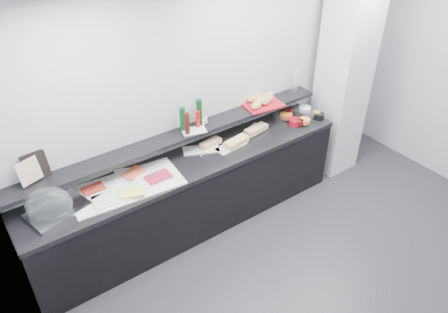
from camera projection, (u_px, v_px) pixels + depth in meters
ground at (348, 294)px, 4.26m from camera, size 5.00×5.00×0.00m
back_wall at (228, 94)px, 4.83m from camera, size 5.00×0.02×2.70m
ceiling at (418, 16)px, 2.72m from camera, size 5.00×5.00×0.00m
column at (344, 72)px, 5.31m from camera, size 0.50×0.50×2.70m
buffet_cabinet at (192, 196)px, 4.82m from camera, size 3.60×0.60×0.85m
counter_top at (191, 163)px, 4.56m from camera, size 3.62×0.62×0.05m
wall_shelf at (181, 135)px, 4.53m from camera, size 3.60×0.25×0.04m
cloche_base at (58, 211)px, 3.88m from camera, size 0.58×0.46×0.04m
cloche_dome at (49, 204)px, 3.79m from camera, size 0.47×0.40×0.34m
linen_runner at (127, 187)px, 4.19m from camera, size 1.10×0.60×0.01m
platter_meat_a at (98, 189)px, 4.13m from camera, size 0.34×0.27×0.01m
food_meat_a at (93, 189)px, 4.10m from camera, size 0.21×0.13×0.02m
platter_salmon at (128, 174)px, 4.33m from camera, size 0.31×0.27×0.01m
food_salmon at (133, 173)px, 4.31m from camera, size 0.24×0.20×0.02m
platter_cheese at (110, 199)px, 4.02m from camera, size 0.34×0.25×0.01m
food_cheese at (132, 193)px, 4.06m from camera, size 0.26×0.21×0.02m
platter_meat_b at (152, 180)px, 4.25m from camera, size 0.32×0.23×0.01m
food_meat_b at (158, 177)px, 4.26m from camera, size 0.24×0.16×0.02m
sandwich_plate_left at (201, 150)px, 4.71m from camera, size 0.42×0.31×0.01m
sandwich_food_left at (211, 143)px, 4.75m from camera, size 0.26×0.12×0.06m
tongs_left at (205, 153)px, 4.63m from camera, size 0.16×0.06×0.01m
sandwich_plate_mid at (231, 146)px, 4.76m from camera, size 0.38×0.19×0.01m
sandwich_food_mid at (237, 142)px, 4.77m from camera, size 0.31×0.16×0.06m
tongs_mid at (229, 149)px, 4.70m from camera, size 0.16×0.02×0.01m
sandwich_plate_right at (253, 130)px, 5.05m from camera, size 0.33×0.24×0.01m
sandwich_food_right at (256, 129)px, 4.99m from camera, size 0.31×0.15×0.06m
tongs_right at (250, 134)px, 4.95m from camera, size 0.16×0.04×0.01m
bowl_glass_fruit at (280, 117)px, 5.24m from camera, size 0.20×0.20×0.07m
fill_glass_fruit at (286, 116)px, 5.25m from camera, size 0.18×0.18×0.05m
bowl_black_jam at (287, 113)px, 5.32m from camera, size 0.21×0.21×0.07m
fill_black_jam at (289, 112)px, 5.32m from camera, size 0.13×0.13×0.05m
bowl_glass_cream at (298, 111)px, 5.37m from camera, size 0.24×0.24×0.07m
fill_glass_cream at (305, 109)px, 5.39m from camera, size 0.18×0.18×0.05m
bowl_red_jam at (295, 122)px, 5.14m from camera, size 0.19×0.19×0.07m
fill_red_jam at (299, 122)px, 5.11m from camera, size 0.12×0.12×0.05m
bowl_glass_salmon at (308, 116)px, 5.26m from camera, size 0.16×0.16×0.07m
fill_glass_salmon at (305, 121)px, 5.15m from camera, size 0.17×0.17×0.05m
bowl_black_fruit at (319, 116)px, 5.26m from camera, size 0.17×0.17×0.07m
fill_black_fruit at (316, 114)px, 5.29m from camera, size 0.11×0.11×0.05m
framed_print at (36, 166)px, 3.83m from camera, size 0.23×0.11×0.26m
print_art at (29, 171)px, 3.76m from camera, size 0.21×0.11×0.22m
condiment_tray at (194, 131)px, 4.56m from camera, size 0.28×0.22×0.01m
bottle_green_a at (183, 119)px, 4.49m from camera, size 0.06×0.06×0.26m
bottle_brown at (187, 123)px, 4.43m from camera, size 0.07×0.07×0.24m
bottle_green_b at (199, 112)px, 4.59m from camera, size 0.07×0.07×0.28m
bottle_hot at (198, 119)px, 4.57m from camera, size 0.06×0.06×0.18m
shaker_salt at (206, 120)px, 4.66m from camera, size 0.03×0.03×0.07m
shaker_pepper at (203, 122)px, 4.63m from camera, size 0.04×0.04×0.07m
bread_tray at (263, 105)px, 5.02m from camera, size 0.48×0.37×0.02m
bread_roll_nw at (252, 99)px, 5.03m from camera, size 0.14×0.10×0.08m
bread_roll_n at (257, 97)px, 5.07m from camera, size 0.18×0.15×0.08m
bread_roll_ne at (263, 97)px, 5.07m from camera, size 0.16×0.14×0.08m
bread_roll_sw at (256, 105)px, 4.90m from camera, size 0.17×0.14×0.08m
bread_roll_s at (266, 101)px, 4.98m from camera, size 0.14×0.11×0.08m
bread_roll_se at (268, 99)px, 5.04m from camera, size 0.17×0.13×0.08m
bread_roll_midw at (261, 101)px, 4.99m from camera, size 0.16×0.13×0.08m
bread_roll_mide at (270, 95)px, 5.11m from camera, size 0.15×0.12×0.08m
carafe at (295, 81)px, 5.22m from camera, size 0.12×0.12×0.30m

